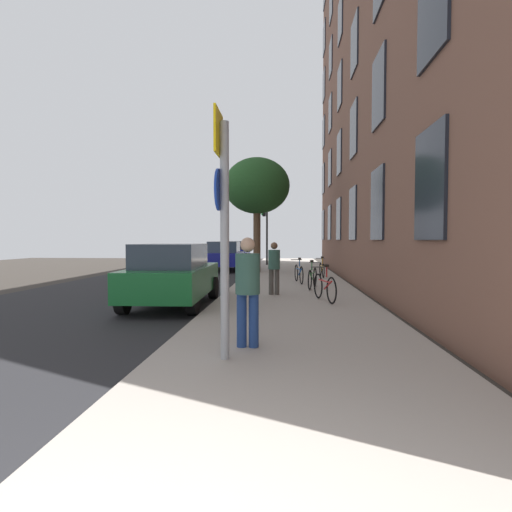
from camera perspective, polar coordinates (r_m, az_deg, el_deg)
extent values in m
plane|color=#332D28|center=(16.71, -7.18, -3.68)|extent=(41.80, 41.80, 0.00)
cube|color=#232326|center=(17.25, -14.05, -3.53)|extent=(7.00, 38.00, 0.01)
cube|color=#9E9389|center=(16.38, 4.93, -3.58)|extent=(4.20, 38.00, 0.12)
cube|color=brown|center=(18.01, 14.61, 29.28)|extent=(0.50, 27.00, 19.85)
cube|color=#1E232D|center=(7.94, 23.08, 9.28)|extent=(0.06, 1.49, 1.99)
cube|color=#1E232D|center=(11.94, 16.56, 6.96)|extent=(0.06, 1.49, 1.99)
cube|color=#1E232D|center=(16.03, 13.35, 5.79)|extent=(0.06, 1.49, 1.99)
cube|color=#1E232D|center=(20.14, 11.46, 5.08)|extent=(0.06, 1.49, 1.99)
cube|color=#1E232D|center=(24.28, 10.22, 4.61)|extent=(0.06, 1.49, 1.99)
cube|color=#1E232D|center=(28.42, 9.34, 4.27)|extent=(0.06, 1.49, 1.99)
cube|color=#1E232D|center=(8.90, 23.45, 29.79)|extent=(0.06, 1.49, 1.99)
cube|color=#1E232D|center=(12.60, 16.73, 21.36)|extent=(0.06, 1.49, 1.99)
cube|color=#1E232D|center=(16.52, 13.46, 16.73)|extent=(0.06, 1.49, 1.99)
cube|color=#1E232D|center=(20.54, 11.54, 13.87)|extent=(0.06, 1.49, 1.99)
cube|color=#1E232D|center=(24.61, 10.27, 11.94)|extent=(0.06, 1.49, 1.99)
cube|color=#1E232D|center=(28.71, 9.38, 10.55)|extent=(0.06, 1.49, 1.99)
cube|color=#1E232D|center=(17.57, 13.57, 26.70)|extent=(0.06, 1.49, 1.99)
cube|color=#1E232D|center=(21.39, 11.61, 22.14)|extent=(0.06, 1.49, 1.99)
cube|color=#1E232D|center=(25.33, 10.33, 18.96)|extent=(0.06, 1.49, 1.99)
cube|color=#1E232D|center=(29.32, 9.42, 16.64)|extent=(0.06, 1.49, 1.99)
cube|color=#1E232D|center=(22.66, 11.68, 29.63)|extent=(0.06, 1.49, 1.99)
cube|color=#1E232D|center=(26.40, 10.38, 25.51)|extent=(0.06, 1.49, 1.99)
cube|color=#1E232D|center=(30.26, 9.46, 22.42)|extent=(0.06, 1.49, 1.99)
cube|color=#1E232D|center=(27.79, 10.44, 31.47)|extent=(0.06, 1.49, 1.99)
cube|color=#1E232D|center=(31.48, 9.51, 27.79)|extent=(0.06, 1.49, 1.99)
cylinder|color=gray|center=(5.50, -4.39, 2.04)|extent=(0.12, 0.12, 3.19)
cube|color=yellow|center=(5.69, -5.27, 16.71)|extent=(0.03, 0.60, 0.60)
cylinder|color=#14339E|center=(5.56, -5.24, 9.20)|extent=(0.03, 0.56, 0.56)
cylinder|color=black|center=(26.21, 1.54, 3.09)|extent=(0.12, 0.12, 3.95)
cube|color=black|center=(26.29, 1.15, 6.42)|extent=(0.20, 0.24, 0.80)
sphere|color=#4B0707|center=(26.31, 0.91, 6.98)|extent=(0.16, 0.16, 0.16)
sphere|color=#523707|center=(26.30, 0.91, 6.42)|extent=(0.16, 0.16, 0.16)
sphere|color=green|center=(26.28, 0.90, 5.85)|extent=(0.16, 0.16, 0.16)
cylinder|color=brown|center=(20.60, 0.13, 2.44)|extent=(0.36, 0.36, 3.33)
ellipsoid|color=#235123|center=(20.78, 0.13, 9.77)|extent=(3.29, 3.29, 2.79)
torus|color=black|center=(11.43, 8.66, -4.14)|extent=(0.21, 0.67, 0.68)
torus|color=black|center=(10.46, 10.49, -4.75)|extent=(0.21, 0.67, 0.68)
cylinder|color=#B21E1E|center=(10.92, 9.54, -3.45)|extent=(0.26, 0.86, 0.04)
cylinder|color=#B21E1E|center=(10.69, 10.01, -4.04)|extent=(0.17, 0.53, 0.29)
cylinder|color=#B21E1E|center=(10.75, 9.83, -2.19)|extent=(0.04, 0.04, 0.28)
cube|color=black|center=(10.74, 9.84, -1.34)|extent=(0.10, 0.24, 0.06)
cylinder|color=#4C4C4C|center=(11.38, 8.68, -1.53)|extent=(0.41, 0.13, 0.03)
torus|color=black|center=(14.24, 8.22, -2.92)|extent=(0.18, 0.65, 0.65)
torus|color=black|center=(13.21, 7.53, -3.32)|extent=(0.18, 0.65, 0.65)
cylinder|color=#267233|center=(13.71, 7.89, -2.37)|extent=(0.24, 0.88, 0.04)
cylinder|color=#267233|center=(13.46, 7.72, -2.80)|extent=(0.16, 0.53, 0.29)
cylinder|color=#267233|center=(13.54, 7.80, -1.37)|extent=(0.04, 0.04, 0.28)
cube|color=black|center=(13.53, 7.80, -0.70)|extent=(0.10, 0.24, 0.06)
cylinder|color=#4C4C4C|center=(14.20, 8.23, -0.88)|extent=(0.42, 0.12, 0.03)
torus|color=black|center=(15.92, 5.65, -2.35)|extent=(0.13, 0.66, 0.66)
torus|color=black|center=(14.85, 6.36, -2.69)|extent=(0.13, 0.66, 0.66)
cylinder|color=#194C99|center=(15.37, 5.99, -1.84)|extent=(0.18, 0.92, 0.04)
cylinder|color=#194C99|center=(15.11, 6.17, -2.23)|extent=(0.12, 0.56, 0.30)
cylinder|color=#194C99|center=(15.20, 6.10, -0.95)|extent=(0.04, 0.04, 0.28)
cube|color=black|center=(15.19, 6.11, -0.35)|extent=(0.10, 0.24, 0.06)
cylinder|color=#4C4C4C|center=(15.89, 5.66, -0.52)|extent=(0.42, 0.09, 0.03)
torus|color=black|center=(18.36, 8.98, -1.83)|extent=(0.06, 0.61, 0.61)
torus|color=black|center=(17.36, 9.37, -2.07)|extent=(0.06, 0.61, 0.61)
cylinder|color=#C68C19|center=(17.85, 9.17, -1.41)|extent=(0.07, 0.86, 0.04)
cylinder|color=#C68C19|center=(17.60, 9.27, -1.71)|extent=(0.06, 0.52, 0.28)
cylinder|color=#C68C19|center=(17.69, 9.24, -0.68)|extent=(0.04, 0.04, 0.28)
cube|color=black|center=(17.68, 9.24, -0.16)|extent=(0.10, 0.24, 0.06)
cylinder|color=#4C4C4C|center=(18.33, 8.99, -0.32)|extent=(0.42, 0.04, 0.03)
cylinder|color=navy|center=(6.23, -2.01, -8.96)|extent=(0.15, 0.15, 0.81)
cylinder|color=navy|center=(6.21, -0.33, -8.99)|extent=(0.15, 0.15, 0.81)
cylinder|color=#33594C|center=(6.12, -1.17, -2.48)|extent=(0.51, 0.51, 0.60)
sphere|color=tan|center=(6.10, -1.18, 1.58)|extent=(0.22, 0.22, 0.22)
cylinder|color=#4C4742|center=(12.03, 2.14, -3.62)|extent=(0.14, 0.14, 0.75)
cylinder|color=#4C4742|center=(12.02, 2.94, -3.63)|extent=(0.14, 0.14, 0.75)
cylinder|color=#33594C|center=(11.98, 2.55, -0.49)|extent=(0.47, 0.47, 0.56)
sphere|color=brown|center=(11.96, 2.55, 1.44)|extent=(0.20, 0.20, 0.20)
cube|color=#19662D|center=(10.91, -11.45, -3.31)|extent=(1.94, 4.19, 0.70)
cube|color=#2D3847|center=(10.67, -11.78, 0.06)|extent=(1.59, 2.36, 0.60)
cylinder|color=black|center=(12.44, -13.44, -4.26)|extent=(0.22, 0.64, 0.64)
cylinder|color=black|center=(12.05, -5.97, -4.42)|extent=(0.22, 0.64, 0.64)
cylinder|color=black|center=(9.97, -18.07, -5.93)|extent=(0.22, 0.64, 0.64)
cylinder|color=black|center=(9.48, -8.81, -6.27)|extent=(0.22, 0.64, 0.64)
cube|color=navy|center=(23.16, -4.36, -0.32)|extent=(2.04, 4.48, 0.70)
cube|color=#384756|center=(22.92, -4.45, 1.28)|extent=(1.67, 2.53, 0.60)
cylinder|color=black|center=(24.71, -5.85, -0.97)|extent=(0.22, 0.64, 0.64)
cylinder|color=black|center=(24.47, -1.87, -0.99)|extent=(0.22, 0.64, 0.64)
cylinder|color=black|center=(21.94, -7.14, -1.39)|extent=(0.22, 0.64, 0.64)
cylinder|color=black|center=(21.67, -2.66, -1.42)|extent=(0.22, 0.64, 0.64)
cube|color=navy|center=(29.53, -2.90, 0.25)|extent=(1.81, 4.07, 0.70)
cube|color=#1E232D|center=(29.32, -2.95, 1.51)|extent=(1.51, 2.28, 0.60)
cylinder|color=black|center=(30.95, -4.10, -0.31)|extent=(0.22, 0.64, 0.64)
cylinder|color=black|center=(30.75, -1.08, -0.32)|extent=(0.22, 0.64, 0.64)
cylinder|color=black|center=(28.38, -4.86, -0.55)|extent=(0.22, 0.64, 0.64)
cylinder|color=black|center=(28.16, -1.57, -0.56)|extent=(0.22, 0.64, 0.64)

